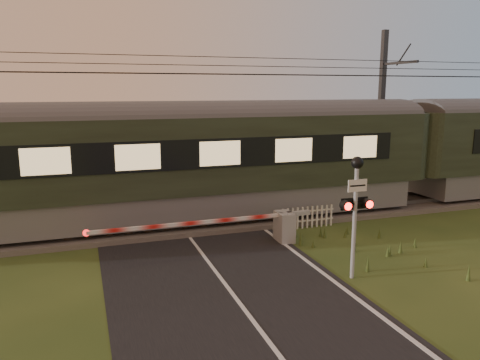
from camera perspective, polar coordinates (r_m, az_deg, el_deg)
name	(u,v)px	position (r m, az deg, el deg)	size (l,w,h in m)	color
ground	(234,297)	(11.72, -0.72, -14.05)	(160.00, 160.00, 0.00)	#283F18
road	(238,300)	(11.52, -0.26, -14.45)	(6.00, 140.00, 0.03)	black
track_bed	(180,223)	(17.61, -7.35, -5.23)	(140.00, 3.40, 0.39)	#47423D
overhead_wires	(176,67)	(16.94, -7.83, 13.49)	(120.00, 0.62, 0.62)	black
train	(407,150)	(21.40, 19.68, 3.48)	(45.33, 3.13, 4.23)	slate
boom_gate	(273,226)	(15.41, 4.02, -5.61)	(7.21, 0.76, 1.02)	gray
crossing_signal	(356,196)	(12.46, 13.93, -1.87)	(0.84, 0.35, 3.28)	gray
picket_fence	(307,217)	(17.17, 8.21, -4.51)	(2.15, 0.07, 0.80)	silver
catenary_mast	(382,111)	(23.18, 16.89, 8.05)	(0.24, 2.47, 7.63)	#2D2D30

